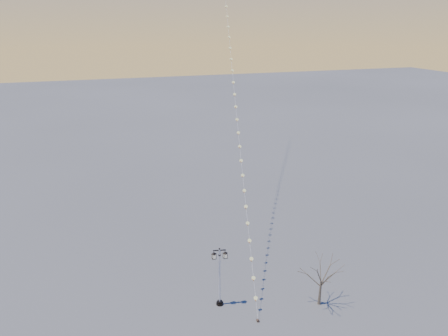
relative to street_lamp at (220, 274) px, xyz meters
name	(u,v)px	position (x,y,z in m)	size (l,w,h in m)	color
ground	(242,323)	(0.97, -2.54, -2.89)	(300.00, 300.00, 0.00)	#535353
street_lamp	(220,274)	(0.00, 0.00, 0.00)	(1.31, 0.63, 5.22)	black
bare_tree	(322,275)	(7.67, -2.42, -0.12)	(2.41, 2.41, 3.99)	brown
kite_train	(229,23)	(7.69, 20.75, 18.56)	(11.64, 47.69, 43.09)	#35261C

